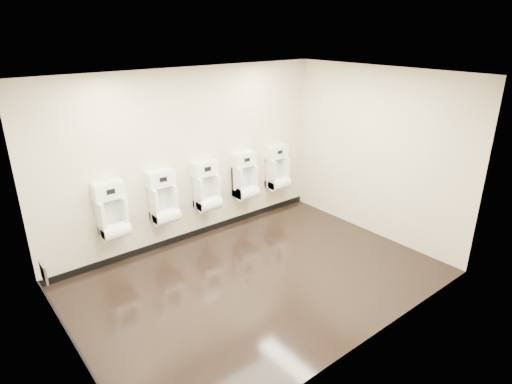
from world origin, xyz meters
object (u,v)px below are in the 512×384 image
at_px(urinal_1, 163,201).
at_px(urinal_3, 245,179).
at_px(urinal_2, 207,189).
at_px(urinal_4, 277,171).
at_px(access_panel, 44,273).
at_px(urinal_0, 112,214).

distance_m(urinal_1, urinal_3, 1.59).
relative_size(urinal_2, urinal_4, 1.00).
relative_size(urinal_3, urinal_4, 1.00).
bearing_deg(urinal_3, urinal_2, 180.00).
height_order(access_panel, urinal_4, urinal_4).
distance_m(access_panel, urinal_0, 1.21).
bearing_deg(urinal_4, urinal_0, 180.00).
xyz_separation_m(urinal_0, urinal_1, (0.81, 0.00, 0.00)).
bearing_deg(urinal_3, urinal_0, 180.00).
relative_size(access_panel, urinal_2, 0.30).
height_order(urinal_0, urinal_4, same).
bearing_deg(urinal_0, urinal_3, 0.00).
bearing_deg(urinal_4, urinal_1, 180.00).
distance_m(urinal_3, urinal_4, 0.76).
height_order(urinal_1, urinal_3, same).
bearing_deg(access_panel, urinal_1, 12.07).
xyz_separation_m(access_panel, urinal_3, (3.48, 0.40, 0.35)).
xyz_separation_m(urinal_1, urinal_4, (2.35, 0.00, 0.00)).
height_order(urinal_3, urinal_4, same).
distance_m(urinal_0, urinal_4, 3.16).
height_order(access_panel, urinal_3, urinal_3).
bearing_deg(urinal_1, urinal_4, 0.00).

